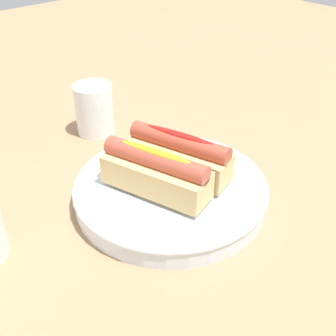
{
  "coord_description": "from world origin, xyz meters",
  "views": [
    {
      "loc": [
        -0.36,
        0.35,
        0.38
      ],
      "look_at": [
        0.0,
        0.01,
        0.05
      ],
      "focal_mm": 45.96,
      "sensor_mm": 36.0,
      "label": 1
    }
  ],
  "objects": [
    {
      "name": "ground_plane",
      "position": [
        0.0,
        0.0,
        0.0
      ],
      "size": [
        2.4,
        2.4,
        0.0
      ],
      "primitive_type": "plane",
      "color": "#9E7A56"
    },
    {
      "name": "serving_bowl",
      "position": [
        0.0,
        0.01,
        0.02
      ],
      "size": [
        0.27,
        0.27,
        0.03
      ],
      "color": "silver",
      "rests_on": "ground_plane"
    },
    {
      "name": "hotdog_front",
      "position": [
        0.01,
        -0.01,
        0.06
      ],
      "size": [
        0.16,
        0.09,
        0.06
      ],
      "color": "#DBB270",
      "rests_on": "serving_bowl"
    },
    {
      "name": "hotdog_back",
      "position": [
        -0.0,
        0.04,
        0.06
      ],
      "size": [
        0.16,
        0.09,
        0.06
      ],
      "color": "#DBB270",
      "rests_on": "serving_bowl"
    },
    {
      "name": "water_glass",
      "position": [
        0.24,
        -0.02,
        0.04
      ],
      "size": [
        0.07,
        0.07,
        0.09
      ],
      "color": "white",
      "rests_on": "ground_plane"
    }
  ]
}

